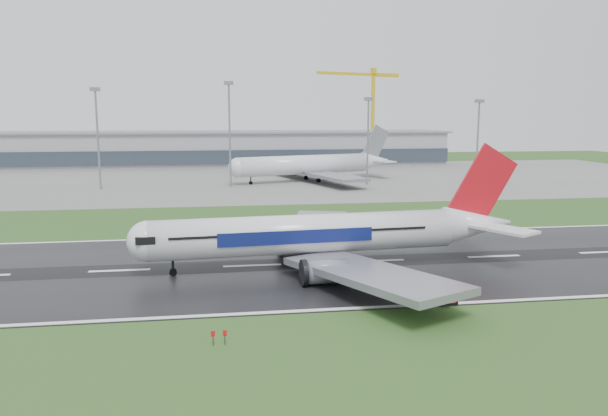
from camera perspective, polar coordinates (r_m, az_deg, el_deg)
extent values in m
plane|color=#264A1B|center=(90.94, -17.93, -6.01)|extent=(520.00, 520.00, 0.00)
cube|color=black|center=(90.93, -17.93, -5.98)|extent=(400.00, 45.00, 0.10)
cube|color=slate|center=(213.39, -12.48, 2.80)|extent=(400.00, 130.00, 0.08)
cube|color=gray|center=(272.45, -11.67, 5.76)|extent=(240.00, 36.00, 15.00)
cylinder|color=gray|center=(190.47, -19.87, 6.31)|extent=(0.64, 0.64, 30.50)
cylinder|color=gray|center=(186.72, -7.42, 7.07)|extent=(0.64, 0.64, 32.69)
cylinder|color=gray|center=(193.13, 6.39, 6.44)|extent=(0.64, 0.64, 27.89)
cylinder|color=gray|center=(206.45, 16.93, 6.20)|extent=(0.64, 0.64, 27.32)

